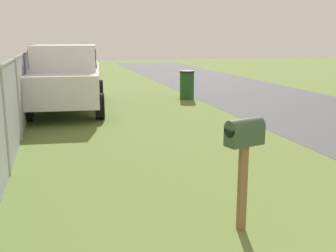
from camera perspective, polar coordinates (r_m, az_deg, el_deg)
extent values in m
cube|color=brown|center=(5.04, 10.44, -8.60)|extent=(0.09, 0.09, 1.08)
cube|color=#334C33|center=(4.85, 10.74, -1.41)|extent=(0.32, 0.51, 0.22)
cylinder|color=#334C33|center=(4.82, 10.79, -0.14)|extent=(0.32, 0.51, 0.20)
cube|color=red|center=(4.93, 10.22, -0.37)|extent=(0.02, 0.04, 0.18)
cube|color=silver|center=(13.63, -13.92, 5.99)|extent=(5.77, 2.56, 0.90)
cube|color=silver|center=(12.89, -14.33, 9.32)|extent=(2.08, 2.03, 0.76)
cube|color=black|center=(12.89, -14.33, 9.32)|extent=(2.03, 2.06, 0.53)
cube|color=silver|center=(14.77, -10.08, 8.62)|extent=(2.90, 0.37, 0.12)
cube|color=silver|center=(14.90, -17.26, 8.29)|extent=(2.90, 0.37, 0.12)
cylinder|color=black|center=(11.83, -9.58, 2.79)|extent=(0.78, 0.34, 0.76)
cylinder|color=black|center=(12.00, -19.20, 2.40)|extent=(0.78, 0.34, 0.76)
cylinder|color=black|center=(15.48, -9.62, 5.05)|extent=(0.78, 0.34, 0.76)
cylinder|color=black|center=(15.61, -17.02, 4.74)|extent=(0.78, 0.34, 0.76)
cylinder|color=#1E4C1E|center=(15.51, 2.68, 5.67)|extent=(0.54, 0.54, 1.00)
cylinder|color=black|center=(15.46, 2.70, 7.65)|extent=(0.57, 0.57, 0.08)
cylinder|color=#9EA3A8|center=(7.29, -22.04, 0.60)|extent=(0.07, 0.07, 1.90)
cylinder|color=#9EA3A8|center=(9.79, -20.42, 3.55)|extent=(0.07, 0.07, 1.90)
cylinder|color=#9EA3A8|center=(12.30, -19.46, 5.30)|extent=(0.07, 0.07, 1.90)
cylinder|color=#9EA3A8|center=(14.82, -18.82, 6.45)|extent=(0.07, 0.07, 1.90)
cylinder|color=#9EA3A8|center=(17.35, -18.37, 7.27)|extent=(0.07, 0.07, 1.90)
cube|color=#9EA3A8|center=(9.70, -20.84, 8.91)|extent=(15.25, 0.04, 0.04)
cube|color=gray|center=(9.79, -20.42, 3.55)|extent=(15.25, 0.01, 1.90)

